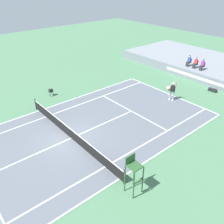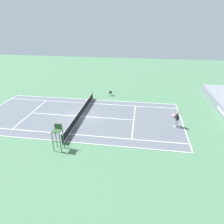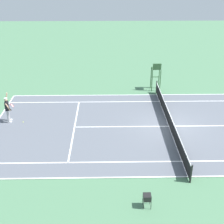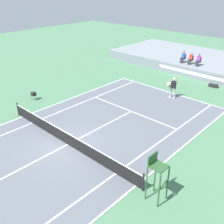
# 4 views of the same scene
# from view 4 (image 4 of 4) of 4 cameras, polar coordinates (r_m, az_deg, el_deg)

# --- Properties ---
(ground_plane) EXTENTS (80.00, 80.00, 0.00)m
(ground_plane) POSITION_cam_4_polar(r_m,az_deg,el_deg) (16.97, -9.66, -7.06)
(ground_plane) COLOR #4C7A56
(court) EXTENTS (11.08, 23.88, 0.03)m
(court) POSITION_cam_4_polar(r_m,az_deg,el_deg) (16.96, -9.67, -7.03)
(court) COLOR slate
(court) RESTS_ON ground
(net) EXTENTS (11.98, 0.10, 1.07)m
(net) POSITION_cam_4_polar(r_m,az_deg,el_deg) (16.69, -9.80, -5.57)
(net) COLOR black
(net) RESTS_ON ground
(barrier_wall) EXTENTS (24.64, 0.25, 1.06)m
(barrier_wall) POSITION_cam_4_polar(r_m,az_deg,el_deg) (29.03, 17.59, 7.88)
(barrier_wall) COLOR gray
(barrier_wall) RESTS_ON ground
(bleacher_platform) EXTENTS (24.64, 9.74, 1.06)m
(bleacher_platform) POSITION_cam_4_polar(r_m,az_deg,el_deg) (33.45, 21.50, 9.69)
(bleacher_platform) COLOR gray
(bleacher_platform) RESTS_ON ground
(spectator_seated_0) EXTENTS (0.44, 0.60, 1.27)m
(spectator_seated_0) POSITION_cam_4_polar(r_m,az_deg,el_deg) (30.72, 15.19, 11.44)
(spectator_seated_0) COLOR #474C56
(spectator_seated_0) RESTS_ON bleacher_platform
(spectator_seated_1) EXTENTS (0.44, 0.60, 1.27)m
(spectator_seated_1) POSITION_cam_4_polar(r_m,az_deg,el_deg) (30.32, 16.71, 11.05)
(spectator_seated_1) COLOR #474C56
(spectator_seated_1) RESTS_ON bleacher_platform
(spectator_seated_2) EXTENTS (0.44, 0.60, 1.27)m
(spectator_seated_2) POSITION_cam_4_polar(r_m,az_deg,el_deg) (29.95, 18.27, 10.64)
(spectator_seated_2) COLOR #474C56
(spectator_seated_2) RESTS_ON bleacher_platform
(tennis_player) EXTENTS (0.75, 0.73, 2.08)m
(tennis_player) POSITION_cam_4_polar(r_m,az_deg,el_deg) (23.52, 13.16, 5.29)
(tennis_player) COLOR #9E9EA3
(tennis_player) RESTS_ON ground
(tennis_ball) EXTENTS (0.07, 0.07, 0.07)m
(tennis_ball) POSITION_cam_4_polar(r_m,az_deg,el_deg) (23.15, 11.44, 2.53)
(tennis_ball) COLOR #D1E533
(tennis_ball) RESTS_ON ground
(umpire_chair) EXTENTS (0.77, 0.77, 2.44)m
(umpire_chair) POSITION_cam_4_polar(r_m,az_deg,el_deg) (12.35, 9.71, -12.80)
(umpire_chair) COLOR #2D562D
(umpire_chair) RESTS_ON ground
(equipment_bag) EXTENTS (0.94, 0.44, 0.32)m
(equipment_bag) POSITION_cam_4_polar(r_m,az_deg,el_deg) (27.38, 21.18, 5.36)
(equipment_bag) COLOR black
(equipment_bag) RESTS_ON ground
(ball_hopper) EXTENTS (0.36, 0.36, 0.70)m
(ball_hopper) POSITION_cam_4_polar(r_m,az_deg,el_deg) (23.61, -16.71, 3.82)
(ball_hopper) COLOR black
(ball_hopper) RESTS_ON ground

